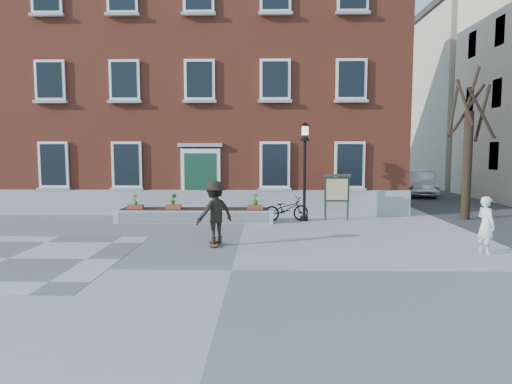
{
  "coord_description": "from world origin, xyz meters",
  "views": [
    {
      "loc": [
        0.82,
        -10.69,
        2.93
      ],
      "look_at": [
        0.5,
        4.0,
        1.5
      ],
      "focal_mm": 32.0,
      "sensor_mm": 36.0,
      "label": 1
    }
  ],
  "objects_px": {
    "lamp_post": "(305,158)",
    "parked_car": "(420,183)",
    "notice_board": "(337,189)",
    "bicycle": "(286,209)",
    "bystander": "(486,225)",
    "skateboarder": "(215,212)"
  },
  "relations": [
    {
      "from": "skateboarder",
      "to": "lamp_post",
      "type": "bearing_deg",
      "value": 56.85
    },
    {
      "from": "parked_car",
      "to": "notice_board",
      "type": "distance_m",
      "value": 11.64
    },
    {
      "from": "parked_car",
      "to": "lamp_post",
      "type": "bearing_deg",
      "value": -116.57
    },
    {
      "from": "bicycle",
      "to": "bystander",
      "type": "relative_size",
      "value": 1.17
    },
    {
      "from": "parked_car",
      "to": "notice_board",
      "type": "relative_size",
      "value": 2.47
    },
    {
      "from": "bicycle",
      "to": "notice_board",
      "type": "relative_size",
      "value": 0.99
    },
    {
      "from": "bicycle",
      "to": "lamp_post",
      "type": "height_order",
      "value": "lamp_post"
    },
    {
      "from": "skateboarder",
      "to": "bystander",
      "type": "bearing_deg",
      "value": -6.24
    },
    {
      "from": "notice_board",
      "to": "skateboarder",
      "type": "xyz_separation_m",
      "value": [
        -4.4,
        -4.98,
        -0.25
      ]
    },
    {
      "from": "bicycle",
      "to": "skateboarder",
      "type": "xyz_separation_m",
      "value": [
        -2.34,
        -4.67,
        0.52
      ]
    },
    {
      "from": "parked_car",
      "to": "bystander",
      "type": "height_order",
      "value": "bystander"
    },
    {
      "from": "bicycle",
      "to": "skateboarder",
      "type": "relative_size",
      "value": 0.95
    },
    {
      "from": "parked_car",
      "to": "skateboarder",
      "type": "bearing_deg",
      "value": -114.88
    },
    {
      "from": "bicycle",
      "to": "parked_car",
      "type": "distance_m",
      "value": 13.15
    },
    {
      "from": "lamp_post",
      "to": "notice_board",
      "type": "height_order",
      "value": "lamp_post"
    },
    {
      "from": "bicycle",
      "to": "bystander",
      "type": "bearing_deg",
      "value": -151.73
    },
    {
      "from": "lamp_post",
      "to": "skateboarder",
      "type": "bearing_deg",
      "value": -123.15
    },
    {
      "from": "lamp_post",
      "to": "parked_car",
      "type": "bearing_deg",
      "value": 51.34
    },
    {
      "from": "notice_board",
      "to": "bicycle",
      "type": "bearing_deg",
      "value": -171.23
    },
    {
      "from": "bystander",
      "to": "skateboarder",
      "type": "distance_m",
      "value": 7.68
    },
    {
      "from": "bicycle",
      "to": "lamp_post",
      "type": "relative_size",
      "value": 0.47
    },
    {
      "from": "notice_board",
      "to": "lamp_post",
      "type": "bearing_deg",
      "value": -167.79
    }
  ]
}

